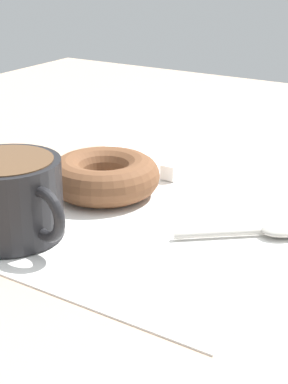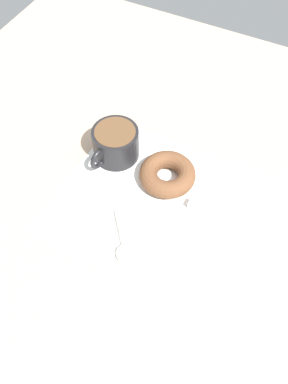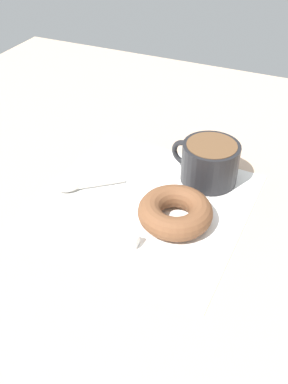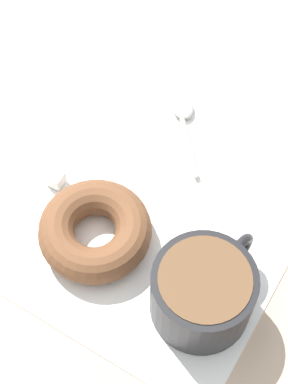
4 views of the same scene
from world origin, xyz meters
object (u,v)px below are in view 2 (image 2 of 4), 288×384
(donut, at_px, (167,174))
(spoon, at_px, (123,248))
(coffee_cup, at_px, (115,143))
(sugar_cube, at_px, (193,204))

(donut, height_order, spoon, donut)
(coffee_cup, distance_m, donut, 0.12)
(coffee_cup, height_order, spoon, coffee_cup)
(donut, xyz_separation_m, spoon, (-0.00, -0.17, -0.01))
(spoon, xyz_separation_m, sugar_cube, (0.07, 0.14, 0.00))
(coffee_cup, relative_size, sugar_cube, 7.58)
(donut, height_order, sugar_cube, donut)
(donut, xyz_separation_m, sugar_cube, (0.07, -0.04, -0.01))
(coffee_cup, height_order, sugar_cube, coffee_cup)
(donut, bearing_deg, coffee_cup, 174.35)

